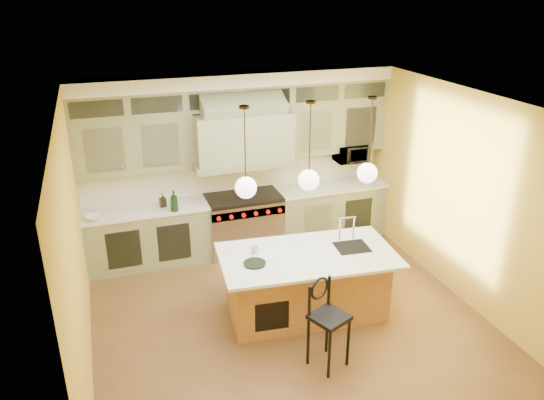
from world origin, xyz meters
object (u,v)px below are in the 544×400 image
object	(u,v)px
kitchen_island	(306,282)
counter_stool	(327,318)
microwave	(351,153)
range	(244,222)

from	to	relation	value
kitchen_island	counter_stool	distance (m)	1.05
kitchen_island	counter_stool	bearing A→B (deg)	-93.79
microwave	range	bearing A→B (deg)	-176.88
kitchen_island	microwave	bearing A→B (deg)	57.47
kitchen_island	microwave	size ratio (longest dim) A/B	4.37
counter_stool	microwave	xyz separation A→B (m)	(1.84, 3.19, 0.83)
range	counter_stool	size ratio (longest dim) A/B	1.09
range	kitchen_island	distance (m)	2.07
range	kitchen_island	size ratio (longest dim) A/B	0.51
range	kitchen_island	bearing A→B (deg)	-82.37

